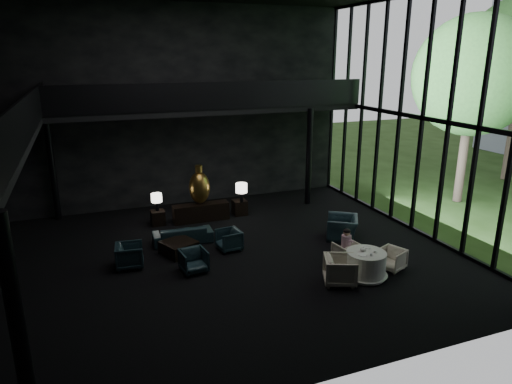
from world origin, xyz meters
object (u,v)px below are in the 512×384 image
object	(u,v)px
dining_chair_east	(391,259)
lounge_armchair_east	(229,240)
table_lamp_left	(157,199)
child	(346,239)
lounge_armchair_west	(129,254)
lounge_armchair_south	(194,260)
sofa	(183,232)
dining_chair_west	(340,267)
dining_table	(365,266)
coffee_table	(179,248)
side_table_right	(240,207)
window_armchair	(342,223)
table_lamp_right	(241,189)
dining_chair_north	(347,253)
side_table_left	(158,218)
console	(201,212)
bronze_urn	(199,187)

from	to	relation	value
dining_chair_east	lounge_armchair_east	bearing A→B (deg)	-150.14
table_lamp_left	child	bearing A→B (deg)	-47.95
dining_chair_east	child	xyz separation A→B (m)	(-1.01, 0.87, 0.45)
lounge_armchair_west	lounge_armchair_south	distance (m)	1.95
table_lamp_left	lounge_armchair_east	size ratio (longest dim) A/B	0.95
table_lamp_left	sofa	world-z (taller)	table_lamp_left
lounge_armchair_east	dining_chair_west	world-z (taller)	dining_chair_west
lounge_armchair_east	dining_table	world-z (taller)	dining_table
coffee_table	dining_chair_west	distance (m)	5.13
side_table_right	window_armchair	bearing A→B (deg)	-54.83
table_lamp_left	child	size ratio (longest dim) A/B	1.03
table_lamp_right	dining_table	world-z (taller)	table_lamp_right
dining_chair_east	dining_chair_north	bearing A→B (deg)	-154.34
lounge_armchair_east	side_table_right	bearing A→B (deg)	149.75
table_lamp_right	lounge_armchair_east	distance (m)	3.31
lounge_armchair_east	dining_chair_north	size ratio (longest dim) A/B	1.10
table_lamp_left	window_armchair	world-z (taller)	table_lamp_left
table_lamp_right	sofa	bearing A→B (deg)	-146.82
window_armchair	dining_chair_west	xyz separation A→B (m)	(-1.78, -2.82, -0.06)
table_lamp_left	coffee_table	size ratio (longest dim) A/B	0.70
window_armchair	child	xyz separation A→B (m)	(-0.93, -1.74, 0.23)
table_lamp_left	dining_table	world-z (taller)	table_lamp_left
dining_chair_north	table_lamp_right	bearing A→B (deg)	-80.01
side_table_left	sofa	distance (m)	2.06
table_lamp_right	window_armchair	xyz separation A→B (m)	(2.50, -3.31, -0.57)
table_lamp_left	lounge_armchair_south	distance (m)	4.30
dining_table	lounge_armchair_west	bearing A→B (deg)	153.82
side_table_right	lounge_armchair_east	bearing A→B (deg)	-114.80
table_lamp_left	side_table_right	size ratio (longest dim) A/B	1.14
child	console	bearing A→B (deg)	-58.23
lounge_armchair_west	dining_chair_north	xyz separation A→B (m)	(6.15, -2.02, -0.09)
table_lamp_left	table_lamp_right	size ratio (longest dim) A/B	0.88
table_lamp_left	dining_chair_west	xyz separation A→B (m)	(3.91, -6.37, -0.53)
table_lamp_right	console	bearing A→B (deg)	177.97
lounge_armchair_west	dining_chair_east	distance (m)	7.69
bronze_urn	side_table_right	bearing A→B (deg)	1.90
table_lamp_left	lounge_armchair_west	world-z (taller)	table_lamp_left
dining_chair_west	window_armchair	bearing A→B (deg)	-8.93
side_table_left	child	xyz separation A→B (m)	(4.76, -5.28, 0.50)
bronze_urn	coffee_table	world-z (taller)	bronze_urn
table_lamp_left	dining_table	distance (m)	7.93
coffee_table	sofa	bearing A→B (deg)	69.96
bronze_urn	window_armchair	distance (m)	5.43
window_armchair	dining_chair_east	size ratio (longest dim) A/B	1.96
side_table_left	lounge_armchair_west	distance (m)	3.53
sofa	lounge_armchair_east	distance (m)	1.69
side_table_right	console	bearing A→B (deg)	-173.84
dining_chair_west	dining_table	bearing A→B (deg)	-61.19
console	lounge_armchair_east	bearing A→B (deg)	-86.87
sofa	coffee_table	xyz separation A→B (m)	(-0.31, -0.86, -0.15)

